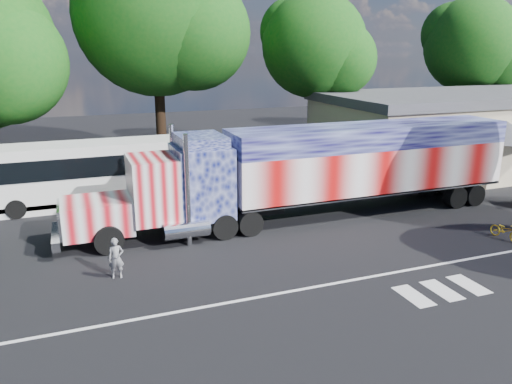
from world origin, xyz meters
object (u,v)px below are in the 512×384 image
object	(u,v)px
bicycle	(505,231)
tree_ne_a	(316,46)
coach_bus	(103,172)
woman	(116,258)
semi_truck	(320,169)
tree_far_ne	(474,45)
tree_n_mid	(158,15)

from	to	relation	value
bicycle	tree_ne_a	xyz separation A→B (m)	(-0.22, 18.31, 7.95)
coach_bus	woman	distance (m)	9.94
bicycle	tree_ne_a	world-z (taller)	tree_ne_a
semi_truck	coach_bus	size ratio (longest dim) A/B	1.95
tree_far_ne	tree_n_mid	distance (m)	28.24
semi_truck	bicycle	bearing A→B (deg)	-42.12
coach_bus	woman	bearing A→B (deg)	-92.06
tree_far_ne	tree_ne_a	size ratio (longest dim) A/B	1.04
tree_ne_a	tree_n_mid	xyz separation A→B (m)	(-11.10, 1.42, 1.95)
bicycle	tree_far_ne	size ratio (longest dim) A/B	0.12
semi_truck	tree_ne_a	xyz separation A→B (m)	(6.08, 12.62, 5.86)
coach_bus	woman	xyz separation A→B (m)	(-0.35, -9.89, -0.98)
semi_truck	tree_far_ne	xyz separation A→B (m)	(23.13, 15.16, 5.97)
semi_truck	coach_bus	world-z (taller)	semi_truck
tree_far_ne	bicycle	bearing A→B (deg)	-128.94
semi_truck	woman	xyz separation A→B (m)	(-10.20, -3.60, -1.72)
tree_far_ne	tree_n_mid	xyz separation A→B (m)	(-28.15, -1.11, 1.85)
coach_bus	tree_far_ne	xyz separation A→B (m)	(32.98, 8.86, 6.71)
woman	tree_ne_a	world-z (taller)	tree_ne_a
coach_bus	tree_far_ne	bearing A→B (deg)	15.04
bicycle	woman	bearing A→B (deg)	166.40
tree_ne_a	tree_far_ne	bearing A→B (deg)	8.44
bicycle	tree_far_ne	xyz separation A→B (m)	(16.84, 20.84, 8.06)
tree_ne_a	woman	bearing A→B (deg)	-135.11
tree_n_mid	semi_truck	bearing A→B (deg)	-70.33
semi_truck	tree_ne_a	world-z (taller)	tree_ne_a
bicycle	tree_n_mid	world-z (taller)	tree_n_mid
tree_far_ne	tree_n_mid	world-z (taller)	tree_n_mid
coach_bus	tree_n_mid	distance (m)	12.51
semi_truck	tree_ne_a	bearing A→B (deg)	64.30
tree_ne_a	coach_bus	bearing A→B (deg)	-158.32
woman	semi_truck	bearing A→B (deg)	25.71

